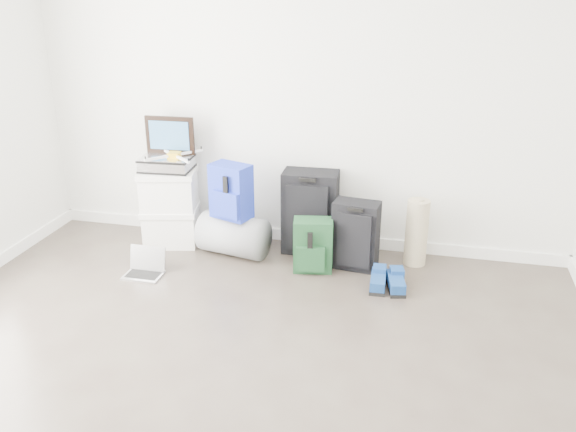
% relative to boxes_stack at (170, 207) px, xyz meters
% --- Properties ---
extents(room_envelope, '(4.52, 5.02, 2.71)m').
position_rel_boxes_stack_xyz_m(room_envelope, '(1.07, -2.19, 1.39)').
color(room_envelope, white).
rests_on(room_envelope, ground).
extents(boxes_stack, '(0.54, 0.47, 0.66)m').
position_rel_boxes_stack_xyz_m(boxes_stack, '(0.00, 0.00, 0.00)').
color(boxes_stack, white).
rests_on(boxes_stack, ground).
extents(briefcase, '(0.43, 0.33, 0.12)m').
position_rel_boxes_stack_xyz_m(briefcase, '(0.00, 0.00, 0.39)').
color(briefcase, '#B2B2B7').
rests_on(briefcase, boxes_stack).
extents(painting, '(0.42, 0.05, 0.32)m').
position_rel_boxes_stack_xyz_m(painting, '(0.00, 0.10, 0.61)').
color(painting, black).
rests_on(painting, briefcase).
extents(drone, '(0.41, 0.41, 0.05)m').
position_rel_boxes_stack_xyz_m(drone, '(0.08, -0.02, 0.47)').
color(drone, gold).
rests_on(drone, briefcase).
extents(duffel_bag, '(0.62, 0.45, 0.34)m').
position_rel_boxes_stack_xyz_m(duffel_bag, '(0.60, -0.10, -0.16)').
color(duffel_bag, gray).
rests_on(duffel_bag, ground).
extents(blue_backpack, '(0.37, 0.32, 0.45)m').
position_rel_boxes_stack_xyz_m(blue_backpack, '(0.60, -0.13, 0.23)').
color(blue_backpack, '#181F9E').
rests_on(blue_backpack, duffel_bag).
extents(large_suitcase, '(0.46, 0.31, 0.70)m').
position_rel_boxes_stack_xyz_m(large_suitcase, '(1.21, 0.11, 0.02)').
color(large_suitcase, black).
rests_on(large_suitcase, ground).
extents(green_backpack, '(0.33, 0.27, 0.43)m').
position_rel_boxes_stack_xyz_m(green_backpack, '(1.30, -0.25, -0.13)').
color(green_backpack, '#153A20').
rests_on(green_backpack, ground).
extents(carry_on, '(0.37, 0.27, 0.55)m').
position_rel_boxes_stack_xyz_m(carry_on, '(1.62, -0.12, -0.06)').
color(carry_on, black).
rests_on(carry_on, ground).
extents(shoes, '(0.28, 0.31, 0.10)m').
position_rel_boxes_stack_xyz_m(shoes, '(1.90, -0.41, -0.29)').
color(shoes, black).
rests_on(shoes, ground).
extents(rolled_rug, '(0.18, 0.18, 0.55)m').
position_rel_boxes_stack_xyz_m(rolled_rug, '(2.09, 0.07, -0.06)').
color(rolled_rug, tan).
rests_on(rolled_rug, ground).
extents(laptop, '(0.29, 0.21, 0.21)m').
position_rel_boxes_stack_xyz_m(laptop, '(0.03, -0.62, -0.28)').
color(laptop, '#B7B7BB').
rests_on(laptop, ground).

